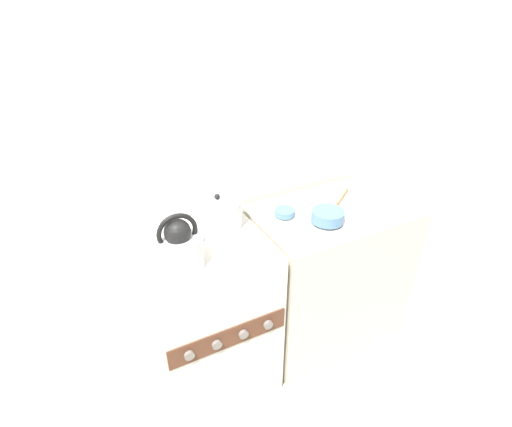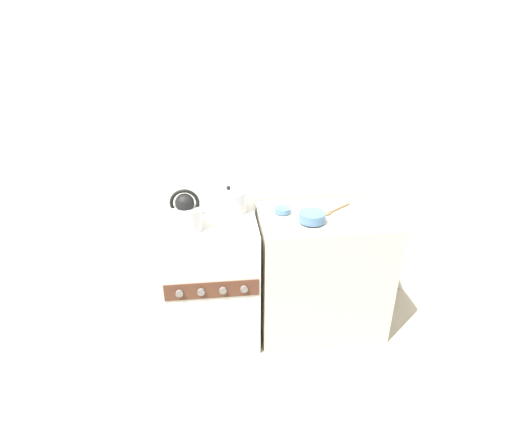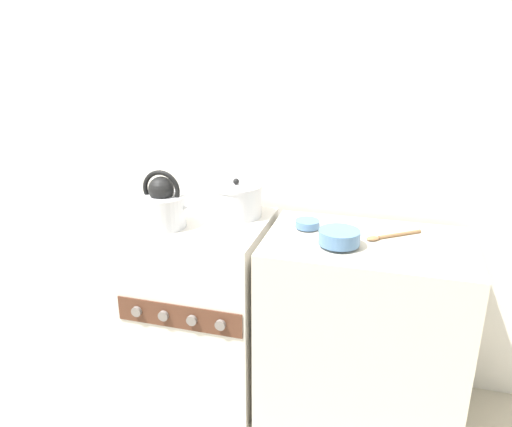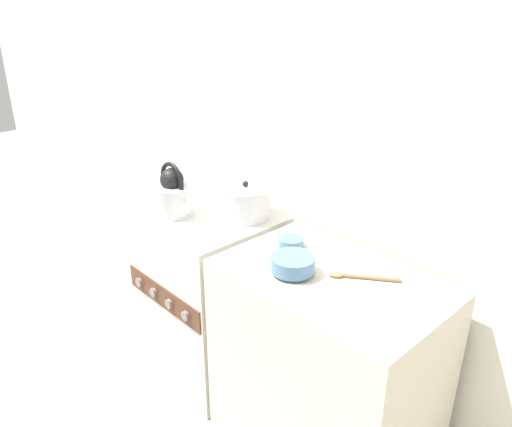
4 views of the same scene
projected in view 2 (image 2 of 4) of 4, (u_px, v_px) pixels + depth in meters
name	position (u px, v px, depth m)	size (l,w,h in m)	color
ground_plane	(216.00, 357.00, 2.58)	(12.00, 12.00, 0.00)	#B2A893
wall_back	(206.00, 143.00, 2.59)	(7.00, 0.06, 2.50)	silver
stove	(212.00, 278.00, 2.64)	(0.58, 0.57, 0.86)	beige
counter	(321.00, 272.00, 2.71)	(0.84, 0.54, 0.85)	beige
kettle	(186.00, 214.00, 2.31)	(0.24, 0.20, 0.25)	silver
cooking_pot	(229.00, 200.00, 2.54)	(0.24, 0.24, 0.18)	silver
enamel_bowl	(312.00, 217.00, 2.42)	(0.16, 0.16, 0.07)	#4C729E
small_ceramic_bowl	(283.00, 210.00, 2.55)	(0.11, 0.11, 0.04)	#4C729E
wooden_spoon	(335.00, 210.00, 2.59)	(0.23, 0.18, 0.02)	olive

